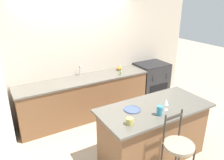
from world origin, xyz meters
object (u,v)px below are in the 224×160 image
soap_bottle (121,73)px  wine_glass (166,102)px  coffee_mug (130,121)px  tumbler_cup (159,111)px  oven_range (151,81)px  pumpkin_decoration (119,68)px  bar_stool_near (177,152)px  dinner_plate (132,109)px

soap_bottle → wine_glass: bearing=-99.0°
soap_bottle → coffee_mug: bearing=-118.8°
tumbler_cup → soap_bottle: (0.45, 1.76, -0.04)m
oven_range → pumpkin_decoration: pumpkin_decoration is taller
wine_glass → oven_range: bearing=55.1°
tumbler_cup → soap_bottle: size_ratio=1.07×
wine_glass → coffee_mug: bearing=-175.5°
oven_range → soap_bottle: 1.19m
wine_glass → pumpkin_decoration: wine_glass is taller
bar_stool_near → tumbler_cup: 0.60m
tumbler_cup → coffee_mug: bearing=178.3°
dinner_plate → wine_glass: 0.52m
soap_bottle → pumpkin_decoration: bearing=64.6°
oven_range → wine_glass: size_ratio=5.20×
tumbler_cup → soap_bottle: tumbler_cup is taller
pumpkin_decoration → oven_range: bearing=-5.5°
coffee_mug → dinner_plate: bearing=49.8°
bar_stool_near → wine_glass: size_ratio=6.27×
dinner_plate → coffee_mug: (-0.26, -0.30, 0.04)m
oven_range → pumpkin_decoration: 1.04m
dinner_plate → soap_bottle: 1.60m
wine_glass → coffee_mug: 0.70m
oven_range → soap_bottle: bearing=-168.4°
coffee_mug → tumbler_cup: size_ratio=0.87×
dinner_plate → pumpkin_decoration: 1.94m
oven_range → dinner_plate: oven_range is taller
coffee_mug → tumbler_cup: bearing=-1.7°
dinner_plate → pumpkin_decoration: pumpkin_decoration is taller
coffee_mug → soap_bottle: (0.96, 1.74, -0.01)m
wine_glass → coffee_mug: size_ratio=1.47×
pumpkin_decoration → coffee_mug: bearing=-118.3°
bar_stool_near → soap_bottle: 2.30m
bar_stool_near → dinner_plate: (-0.20, 0.77, 0.33)m
oven_range → pumpkin_decoration: size_ratio=8.36×
soap_bottle → tumbler_cup: bearing=-104.5°
coffee_mug → tumbler_cup: 0.51m
oven_range → coffee_mug: bearing=-135.9°
pumpkin_decoration → soap_bottle: soap_bottle is taller
wine_glass → soap_bottle: (0.27, 1.69, -0.10)m
coffee_mug → pumpkin_decoration: 2.33m
pumpkin_decoration → soap_bottle: size_ratio=0.85×
coffee_mug → pumpkin_decoration: size_ratio=1.09×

